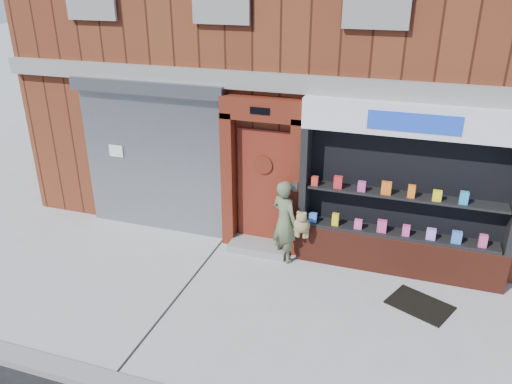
% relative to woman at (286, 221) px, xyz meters
% --- Properties ---
extents(ground, '(80.00, 80.00, 0.00)m').
position_rel_woman_xyz_m(ground, '(0.19, -1.54, -0.78)').
color(ground, '#9E9E99').
rests_on(ground, ground).
extents(building, '(12.00, 8.16, 8.00)m').
position_rel_woman_xyz_m(building, '(0.19, 4.45, 3.22)').
color(building, '#602716').
rests_on(building, ground).
extents(shutter_bay, '(3.10, 0.30, 3.04)m').
position_rel_woman_xyz_m(shutter_bay, '(-2.81, 0.39, 0.94)').
color(shutter_bay, gray).
rests_on(shutter_bay, ground).
extents(red_door_bay, '(1.52, 0.58, 2.90)m').
position_rel_woman_xyz_m(red_door_bay, '(-0.56, 0.32, 0.68)').
color(red_door_bay, '#5B1C0F').
rests_on(red_door_bay, ground).
extents(pharmacy_bay, '(3.50, 0.41, 3.00)m').
position_rel_woman_xyz_m(pharmacy_bay, '(1.94, 0.27, 0.59)').
color(pharmacy_bay, maroon).
rests_on(pharmacy_bay, ground).
extents(woman, '(0.82, 0.61, 1.55)m').
position_rel_woman_xyz_m(woman, '(0.00, 0.00, 0.00)').
color(woman, '#586743').
rests_on(woman, ground).
extents(doormat, '(1.12, 0.98, 0.02)m').
position_rel_woman_xyz_m(doormat, '(2.40, -0.67, -0.77)').
color(doormat, black).
rests_on(doormat, ground).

